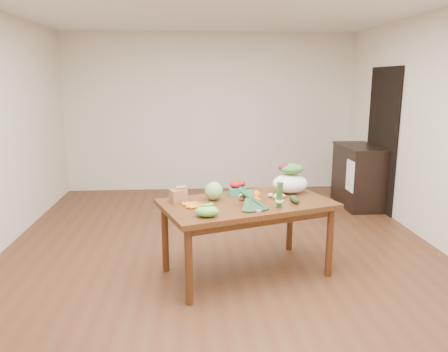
{
  "coord_description": "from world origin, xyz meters",
  "views": [
    {
      "loc": [
        -0.31,
        -4.63,
        1.92
      ],
      "look_at": [
        0.02,
        0.0,
        0.89
      ],
      "focal_mm": 35.0,
      "sensor_mm": 36.0,
      "label": 1
    }
  ],
  "objects": [
    {
      "name": "strawberry_basket_b",
      "position": [
        0.19,
        -0.18,
        0.8
      ],
      "size": [
        0.14,
        0.14,
        0.1
      ],
      "primitive_type": null,
      "rotation": [
        0.0,
        0.0,
        0.33
      ],
      "color": "#B1140B",
      "rests_on": "dining_table"
    },
    {
      "name": "potato_e",
      "position": [
        0.59,
        -0.44,
        0.77
      ],
      "size": [
        0.05,
        0.04,
        0.04
      ],
      "primitive_type": "ellipsoid",
      "color": "tan",
      "rests_on": "dining_table"
    },
    {
      "name": "potato_d",
      "position": [
        0.46,
        -0.4,
        0.77
      ],
      "size": [
        0.04,
        0.04,
        0.04
      ],
      "primitive_type": "ellipsoid",
      "color": "#D1BE79",
      "rests_on": "dining_table"
    },
    {
      "name": "potato_a",
      "position": [
        0.46,
        -0.41,
        0.77
      ],
      "size": [
        0.06,
        0.05,
        0.05
      ],
      "primitive_type": "ellipsoid",
      "color": "#D3B97A",
      "rests_on": "dining_table"
    },
    {
      "name": "avocado_a",
      "position": [
        0.67,
        -0.66,
        0.78
      ],
      "size": [
        0.09,
        0.11,
        0.06
      ],
      "primitive_type": "ellipsoid",
      "rotation": [
        0.0,
        0.0,
        0.3
      ],
      "color": "black",
      "rests_on": "dining_table"
    },
    {
      "name": "dining_table",
      "position": [
        0.21,
        -0.55,
        0.38
      ],
      "size": [
        1.83,
        1.38,
        0.75
      ],
      "primitive_type": "cube",
      "rotation": [
        0.0,
        0.0,
        0.33
      ],
      "color": "#563214",
      "rests_on": "floor"
    },
    {
      "name": "cabbage",
      "position": [
        -0.11,
        -0.46,
        0.84
      ],
      "size": [
        0.18,
        0.18,
        0.18
      ],
      "primitive_type": "sphere",
      "color": "#89BD6D",
      "rests_on": "dining_table"
    },
    {
      "name": "strawberry_basket_a",
      "position": [
        0.12,
        -0.28,
        0.81
      ],
      "size": [
        0.16,
        0.16,
        0.11
      ],
      "primitive_type": null,
      "rotation": [
        0.0,
        0.0,
        0.33
      ],
      "color": "#B10B13",
      "rests_on": "dining_table"
    },
    {
      "name": "kale_bunch",
      "position": [
        0.23,
        -0.81,
        0.83
      ],
      "size": [
        0.43,
        0.48,
        0.16
      ],
      "primitive_type": null,
      "rotation": [
        0.0,
        0.0,
        0.33
      ],
      "color": "#163220",
      "rests_on": "dining_table"
    },
    {
      "name": "room_walls",
      "position": [
        0.0,
        0.0,
        1.35
      ],
      "size": [
        5.02,
        6.02,
        2.7
      ],
      "color": "silver",
      "rests_on": "floor"
    },
    {
      "name": "orange_a",
      "position": [
        0.16,
        -0.5,
        0.79
      ],
      "size": [
        0.07,
        0.07,
        0.07
      ],
      "primitive_type": "sphere",
      "color": "orange",
      "rests_on": "dining_table"
    },
    {
      "name": "carrots",
      "position": [
        -0.29,
        -0.65,
        0.76
      ],
      "size": [
        0.28,
        0.28,
        0.03
      ],
      "primitive_type": null,
      "rotation": [
        0.0,
        0.0,
        0.33
      ],
      "color": "orange",
      "rests_on": "dining_table"
    },
    {
      "name": "orange_c",
      "position": [
        0.31,
        -0.47,
        0.8
      ],
      "size": [
        0.09,
        0.09,
        0.09
      ],
      "primitive_type": "sphere",
      "color": "orange",
      "rests_on": "dining_table"
    },
    {
      "name": "dish_towel",
      "position": [
        1.96,
        1.4,
        0.55
      ],
      "size": [
        0.02,
        0.28,
        0.45
      ],
      "primitive_type": "cube",
      "color": "white",
      "rests_on": "cabinet"
    },
    {
      "name": "orange_b",
      "position": [
        0.19,
        -0.45,
        0.78
      ],
      "size": [
        0.07,
        0.07,
        0.07
      ],
      "primitive_type": "sphere",
      "color": "orange",
      "rests_on": "dining_table"
    },
    {
      "name": "floor",
      "position": [
        0.0,
        0.0,
        0.0
      ],
      "size": [
        6.0,
        6.0,
        0.0
      ],
      "primitive_type": "plane",
      "color": "#52321C",
      "rests_on": "ground"
    },
    {
      "name": "cabinet",
      "position": [
        2.22,
        1.76,
        0.47
      ],
      "size": [
        0.52,
        1.02,
        0.94
      ],
      "primitive_type": "cube",
      "color": "black",
      "rests_on": "floor"
    },
    {
      "name": "avocado_b",
      "position": [
        0.66,
        -0.59,
        0.78
      ],
      "size": [
        0.09,
        0.12,
        0.07
      ],
      "primitive_type": "ellipsoid",
      "rotation": [
        0.0,
        0.0,
        0.3
      ],
      "color": "black",
      "rests_on": "dining_table"
    },
    {
      "name": "potato_c",
      "position": [
        0.52,
        -0.43,
        0.77
      ],
      "size": [
        0.05,
        0.04,
        0.04
      ],
      "primitive_type": "ellipsoid",
      "color": "#DBC27E",
      "rests_on": "dining_table"
    },
    {
      "name": "potato_b",
      "position": [
        0.5,
        -0.47,
        0.77
      ],
      "size": [
        0.05,
        0.04,
        0.04
      ],
      "primitive_type": "ellipsoid",
      "color": "tan",
      "rests_on": "dining_table"
    },
    {
      "name": "asparagus_bundle",
      "position": [
        0.48,
        -0.77,
        0.88
      ],
      "size": [
        0.11,
        0.14,
        0.26
      ],
      "primitive_type": null,
      "rotation": [
        0.15,
        0.0,
        0.33
      ],
      "color": "#4E863D",
      "rests_on": "dining_table"
    },
    {
      "name": "snap_pea_bag",
      "position": [
        -0.2,
        -0.99,
        0.8
      ],
      "size": [
        0.21,
        0.16,
        0.1
      ],
      "primitive_type": "ellipsoid",
      "color": "#5FB83E",
      "rests_on": "dining_table"
    },
    {
      "name": "doorway_dark",
      "position": [
        2.48,
        1.6,
        1.05
      ],
      "size": [
        0.02,
        1.0,
        2.1
      ],
      "primitive_type": "cube",
      "color": "black",
      "rests_on": "floor"
    },
    {
      "name": "salad_bag",
      "position": [
        0.7,
        -0.25,
        0.89
      ],
      "size": [
        0.44,
        0.38,
        0.28
      ],
      "primitive_type": null,
      "rotation": [
        0.0,
        0.0,
        0.33
      ],
      "color": "white",
      "rests_on": "dining_table"
    },
    {
      "name": "mandarin_cluster",
      "position": [
        0.25,
        -0.58,
        0.79
      ],
      "size": [
        0.23,
        0.23,
        0.08
      ],
      "primitive_type": null,
      "rotation": [
        0.0,
        0.0,
        0.33
      ],
      "color": "orange",
      "rests_on": "dining_table"
    },
    {
      "name": "paper_bag",
      "position": [
        -0.46,
        -0.5,
        0.82
      ],
      "size": [
        0.25,
        0.23,
        0.15
      ],
      "primitive_type": null,
      "rotation": [
        0.0,
        0.0,
        0.33
      ],
      "color": "#9C6B45",
      "rests_on": "dining_table"
    }
  ]
}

